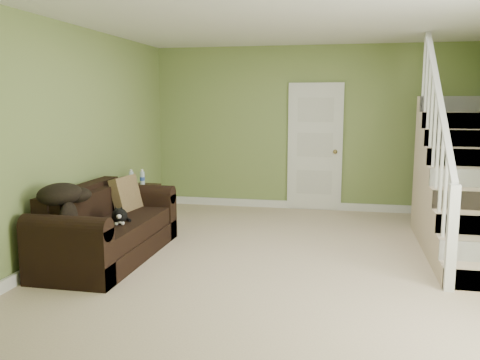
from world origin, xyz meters
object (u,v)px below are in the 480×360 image
at_px(sofa, 106,231).
at_px(banana, 89,230).
at_px(side_table, 139,206).
at_px(cat, 119,216).

bearing_deg(sofa, banana, -81.40).
bearing_deg(side_table, sofa, -81.70).
distance_m(cat, banana, 0.44).
bearing_deg(sofa, side_table, 98.30).
xyz_separation_m(cat, banana, (-0.13, -0.41, -0.06)).
relative_size(sofa, side_table, 2.50).
bearing_deg(cat, side_table, 82.27).
relative_size(side_table, banana, 4.82).
height_order(cat, banana, cat).
distance_m(sofa, side_table, 1.43).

